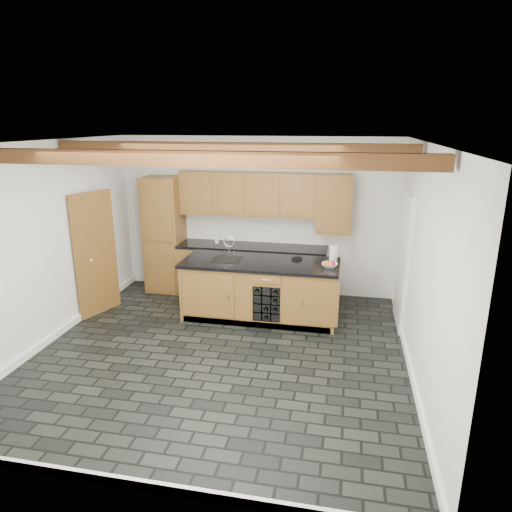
{
  "coord_description": "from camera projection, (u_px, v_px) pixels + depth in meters",
  "views": [
    {
      "loc": [
        1.57,
        -5.41,
        3.04
      ],
      "look_at": [
        0.33,
        0.8,
        1.17
      ],
      "focal_mm": 32.0,
      "sensor_mm": 36.0,
      "label": 1
    }
  ],
  "objects": [
    {
      "name": "ground",
      "position": [
        221.0,
        352.0,
        6.25
      ],
      "size": [
        5.0,
        5.0,
        0.0
      ],
      "primitive_type": "plane",
      "color": "black",
      "rests_on": "ground"
    },
    {
      "name": "room_shell",
      "position": [
        223.0,
        235.0,
        6.33
      ],
      "size": [
        5.01,
        5.0,
        5.0
      ],
      "color": "white",
      "rests_on": "ground"
    },
    {
      "name": "back_cabinetry",
      "position": [
        233.0,
        241.0,
        8.14
      ],
      "size": [
        3.65,
        0.62,
        2.2
      ],
      "color": "brown",
      "rests_on": "ground"
    },
    {
      "name": "island",
      "position": [
        260.0,
        290.0,
        7.27
      ],
      "size": [
        2.48,
        0.96,
        0.93
      ],
      "color": "brown",
      "rests_on": "ground"
    },
    {
      "name": "faucet",
      "position": [
        227.0,
        257.0,
        7.28
      ],
      "size": [
        0.45,
        0.4,
        0.34
      ],
      "color": "black",
      "rests_on": "island"
    },
    {
      "name": "kitchen_scale",
      "position": [
        297.0,
        258.0,
        7.26
      ],
      "size": [
        0.17,
        0.13,
        0.05
      ],
      "rotation": [
        0.0,
        0.0,
        0.33
      ],
      "color": "black",
      "rests_on": "island"
    },
    {
      "name": "fruit_bowl",
      "position": [
        330.0,
        265.0,
        6.86
      ],
      "size": [
        0.26,
        0.26,
        0.06
      ],
      "primitive_type": "imported",
      "rotation": [
        0.0,
        0.0,
        -0.07
      ],
      "color": "silver",
      "rests_on": "island"
    },
    {
      "name": "fruit_cluster",
      "position": [
        330.0,
        263.0,
        6.85
      ],
      "size": [
        0.16,
        0.17,
        0.07
      ],
      "color": "#AF1733",
      "rests_on": "fruit_bowl"
    },
    {
      "name": "paper_towel",
      "position": [
        333.0,
        254.0,
        7.15
      ],
      "size": [
        0.13,
        0.13,
        0.23
      ],
      "primitive_type": "cylinder",
      "color": "white",
      "rests_on": "island"
    },
    {
      "name": "mug",
      "position": [
        217.0,
        241.0,
        8.19
      ],
      "size": [
        0.12,
        0.12,
        0.1
      ],
      "primitive_type": "imported",
      "rotation": [
        0.0,
        0.0,
        0.21
      ],
      "color": "white",
      "rests_on": "back_cabinetry"
    }
  ]
}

